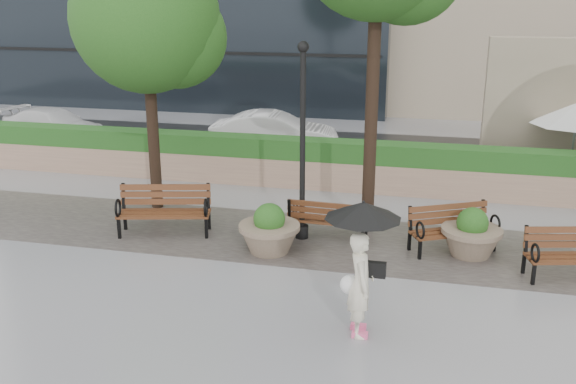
% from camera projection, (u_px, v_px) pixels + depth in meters
% --- Properties ---
extents(ground, '(100.00, 100.00, 0.00)m').
position_uv_depth(ground, '(243.00, 296.00, 11.56)').
color(ground, gray).
rests_on(ground, ground).
extents(cobble_strip, '(28.00, 3.20, 0.01)m').
position_uv_depth(cobble_strip, '(283.00, 237.00, 14.34)').
color(cobble_strip, '#383330').
rests_on(cobble_strip, ground).
extents(hedge_wall, '(24.00, 0.80, 1.35)m').
position_uv_depth(hedge_wall, '(317.00, 164.00, 17.86)').
color(hedge_wall, tan).
rests_on(hedge_wall, ground).
extents(asphalt_street, '(40.00, 7.00, 0.00)m').
position_uv_depth(asphalt_street, '(339.00, 153.00, 21.77)').
color(asphalt_street, black).
rests_on(asphalt_street, ground).
extents(bench_1, '(2.16, 1.27, 1.09)m').
position_uv_depth(bench_1, '(165.00, 220.00, 14.43)').
color(bench_1, brown).
rests_on(bench_1, ground).
extents(bench_2, '(1.75, 0.78, 0.92)m').
position_uv_depth(bench_2, '(328.00, 227.00, 14.16)').
color(bench_2, brown).
rests_on(bench_2, ground).
extents(bench_3, '(1.91, 1.47, 0.97)m').
position_uv_depth(bench_3, '(452.00, 238.00, 13.49)').
color(bench_3, brown).
rests_on(bench_3, ground).
extents(bench_4, '(1.92, 1.14, 0.97)m').
position_uv_depth(bench_4, '(574.00, 265.00, 12.17)').
color(bench_4, brown).
rests_on(bench_4, ground).
extents(planter_left, '(1.28, 1.28, 1.07)m').
position_uv_depth(planter_left, '(269.00, 233.00, 13.39)').
color(planter_left, '#7F6B56').
rests_on(planter_left, ground).
extents(planter_right, '(1.24, 1.24, 1.04)m').
position_uv_depth(planter_right, '(471.00, 237.00, 13.22)').
color(planter_right, '#7F6B56').
rests_on(planter_right, ground).
extents(lamppost, '(0.28, 0.28, 4.29)m').
position_uv_depth(lamppost, '(302.00, 155.00, 13.72)').
color(lamppost, black).
rests_on(lamppost, ground).
extents(tree_0, '(3.56, 3.48, 6.39)m').
position_uv_depth(tree_0, '(153.00, 24.00, 15.03)').
color(tree_0, black).
rests_on(tree_0, ground).
extents(car_left, '(4.37, 2.45, 1.20)m').
position_uv_depth(car_left, '(54.00, 126.00, 23.27)').
color(car_left, silver).
rests_on(car_left, ground).
extents(car_right, '(4.38, 1.94, 1.40)m').
position_uv_depth(car_right, '(274.00, 133.00, 21.58)').
color(car_right, silver).
rests_on(car_right, ground).
extents(pedestrian, '(1.19, 1.19, 2.19)m').
position_uv_depth(pedestrian, '(361.00, 256.00, 9.93)').
color(pedestrian, '#EFE6C9').
rests_on(pedestrian, ground).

